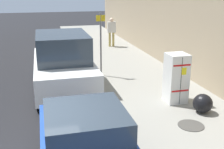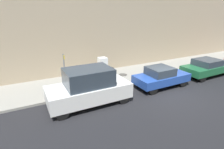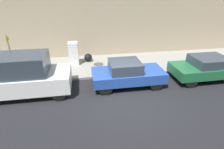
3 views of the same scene
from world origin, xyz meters
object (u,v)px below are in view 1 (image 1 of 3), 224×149
at_px(discarded_refrigerator, 176,78).
at_px(trash_bag, 203,103).
at_px(pedestrian_walking_far, 112,30).
at_px(street_sign_post, 101,42).
at_px(parked_hatchback_blue, 87,147).
at_px(parked_van_white, 63,63).

xyz_separation_m(discarded_refrigerator, trash_bag, (-0.40, 0.99, -0.50)).
height_order(trash_bag, pedestrian_walking_far, pedestrian_walking_far).
relative_size(trash_bag, pedestrian_walking_far, 0.32).
xyz_separation_m(street_sign_post, parked_hatchback_blue, (1.62, 6.29, -0.84)).
xyz_separation_m(discarded_refrigerator, street_sign_post, (1.73, -3.31, 0.65)).
bearing_deg(parked_van_white, trash_bag, 137.98).
relative_size(discarded_refrigerator, parked_hatchback_blue, 0.40).
height_order(pedestrian_walking_far, parked_hatchback_blue, pedestrian_walking_far).
distance_m(pedestrian_walking_far, parked_hatchback_blue, 12.57).
bearing_deg(parked_van_white, pedestrian_walking_far, -117.83).
height_order(discarded_refrigerator, street_sign_post, street_sign_post).
bearing_deg(street_sign_post, parked_hatchback_blue, 75.51).
bearing_deg(street_sign_post, trash_bag, 116.33).
xyz_separation_m(pedestrian_walking_far, parked_hatchback_blue, (3.53, 12.05, -0.43)).
height_order(discarded_refrigerator, parked_hatchback_blue, discarded_refrigerator).
bearing_deg(discarded_refrigerator, street_sign_post, -62.46).
bearing_deg(pedestrian_walking_far, discarded_refrigerator, 171.26).
relative_size(trash_bag, parked_hatchback_blue, 0.15).
bearing_deg(street_sign_post, pedestrian_walking_far, -108.29).
height_order(pedestrian_walking_far, parked_van_white, parked_van_white).
distance_m(discarded_refrigerator, parked_van_white, 4.12).
bearing_deg(trash_bag, street_sign_post, -63.67).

